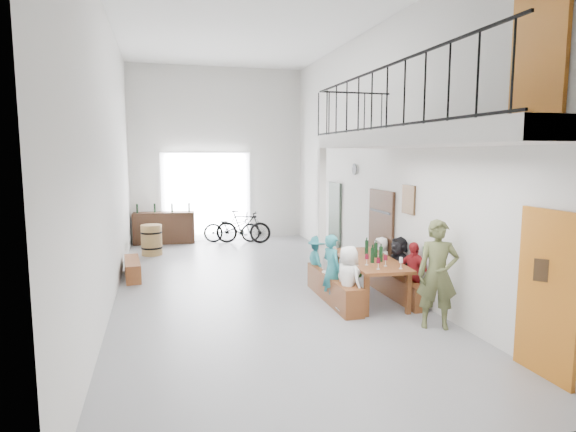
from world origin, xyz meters
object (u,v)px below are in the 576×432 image
object	(u,v)px
bench_inner	(333,288)
serving_counter	(164,228)
side_bench	(132,269)
host_standing	(438,274)
oak_barrel	(152,240)
bicycle_near	(232,228)
tasting_table	(369,263)

from	to	relation	value
bench_inner	serving_counter	bearing A→B (deg)	114.00
side_bench	host_standing	size ratio (longest dim) A/B	0.82
oak_barrel	serving_counter	bearing A→B (deg)	78.20
bicycle_near	host_standing	bearing A→B (deg)	-153.64
host_standing	bicycle_near	world-z (taller)	host_standing
oak_barrel	host_standing	bearing A→B (deg)	-57.45
tasting_table	side_bench	xyz separation A→B (m)	(-4.46, 2.88, -0.50)
oak_barrel	side_bench	bearing A→B (deg)	-99.22
bicycle_near	bench_inner	bearing A→B (deg)	-159.24
oak_barrel	bicycle_near	distance (m)	2.77
bench_inner	side_bench	distance (m)	4.70
tasting_table	side_bench	size ratio (longest dim) A/B	1.60
side_bench	bench_inner	bearing A→B (deg)	-36.86
tasting_table	host_standing	world-z (taller)	host_standing
side_bench	serving_counter	bearing A→B (deg)	79.70
bicycle_near	serving_counter	bearing A→B (deg)	92.60
tasting_table	bicycle_near	distance (m)	6.85
bench_inner	oak_barrel	size ratio (longest dim) A/B	2.62
host_standing	bench_inner	bearing A→B (deg)	146.57
side_bench	oak_barrel	world-z (taller)	oak_barrel
bench_inner	host_standing	world-z (taller)	host_standing
side_bench	oak_barrel	bearing A→B (deg)	80.78
side_bench	serving_counter	world-z (taller)	serving_counter
bench_inner	bicycle_near	size ratio (longest dim) A/B	1.24
oak_barrel	bench_inner	bearing A→B (deg)	-57.29
side_bench	oak_barrel	size ratio (longest dim) A/B	1.70
oak_barrel	bicycle_near	bearing A→B (deg)	29.06
tasting_table	bicycle_near	size ratio (longest dim) A/B	1.29
side_bench	bicycle_near	size ratio (longest dim) A/B	0.81
side_bench	serving_counter	xyz separation A→B (m)	(0.75, 4.13, 0.29)
bench_inner	host_standing	distance (m)	2.16
side_bench	oak_barrel	xyz separation A→B (m)	(0.39, 2.42, 0.22)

